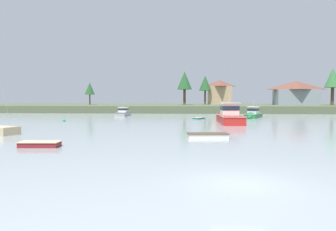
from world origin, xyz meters
TOP-DOWN VIEW (x-y plane):
  - ground_plane at (0.00, 0.00)m, footprint 501.66×501.66m
  - far_shore_bank at (0.00, 88.39)m, footprint 225.75×52.88m
  - cruiser_red at (3.17, 33.93)m, footprint 3.33×10.98m
  - dinghy_maroon at (-13.15, 8.84)m, footprint 2.97×1.55m
  - cruiser_green at (8.93, 46.45)m, footprint 4.68×7.39m
  - cruiser_grey at (-16.62, 52.14)m, footprint 2.38×6.79m
  - dinghy_white at (-0.74, 15.27)m, footprint 3.85×2.06m
  - dinghy_teal at (-1.09, 42.40)m, footprint 2.36×2.85m
  - mooring_buoy_green at (-22.15, 34.51)m, footprint 0.49×0.49m
  - shore_tree_center_right at (1.60, 88.14)m, footprint 3.89×3.89m
  - shore_tree_far_right at (-4.83, 84.09)m, footprint 4.50×4.50m
  - shore_tree_far_left at (-34.27, 83.02)m, footprint 3.06×3.06m
  - shore_tree_inland_b at (36.48, 78.30)m, footprint 4.37×4.37m
  - cottage_near_water at (6.49, 92.89)m, footprint 7.96×9.36m
  - cottage_eastern at (27.78, 82.03)m, footprint 12.72×7.56m

SIDE VIEW (x-z plane):
  - ground_plane at x=0.00m, z-range 0.00..0.00m
  - mooring_buoy_green at x=-22.15m, z-range -0.19..0.36m
  - dinghy_teal at x=-1.09m, z-range -0.10..0.31m
  - dinghy_maroon at x=-13.15m, z-range -0.14..0.42m
  - dinghy_white at x=-0.74m, z-range -0.15..0.44m
  - cruiser_grey at x=-16.62m, z-range -1.36..2.22m
  - cruiser_green at x=8.93m, z-range -1.52..2.55m
  - cruiser_red at x=3.17m, z-range -2.10..3.43m
  - far_shore_bank at x=0.00m, z-range 0.00..1.80m
  - cottage_eastern at x=27.78m, z-range 1.92..8.90m
  - cottage_near_water at x=6.49m, z-range 1.92..9.93m
  - shore_tree_far_left at x=-34.27m, z-range 3.31..10.19m
  - shore_tree_center_right at x=1.60m, z-range 3.91..13.08m
  - shore_tree_far_right at x=-4.83m, z-range 4.00..14.20m
  - shore_tree_inland_b at x=36.48m, z-range 4.08..14.37m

